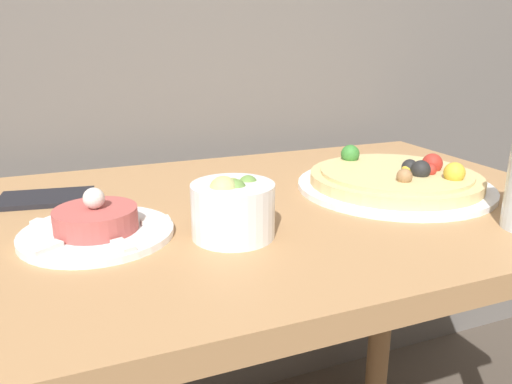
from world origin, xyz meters
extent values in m
cube|color=#AD7F51|center=(0.00, 0.33, 0.71)|extent=(1.10, 0.67, 0.03)
cylinder|color=#AD7F51|center=(0.49, 0.61, 0.34)|extent=(0.06, 0.06, 0.69)
cylinder|color=white|center=(0.27, 0.32, 0.73)|extent=(0.34, 0.34, 0.01)
cylinder|color=#E5C17F|center=(0.27, 0.32, 0.74)|extent=(0.30, 0.30, 0.02)
cylinder|color=#E0C684|center=(0.27, 0.32, 0.76)|extent=(0.26, 0.26, 0.01)
sphere|color=gold|center=(0.33, 0.24, 0.77)|extent=(0.03, 0.03, 0.03)
sphere|color=#B22D23|center=(0.33, 0.31, 0.77)|extent=(0.04, 0.04, 0.04)
sphere|color=#387F33|center=(0.24, 0.42, 0.77)|extent=(0.04, 0.04, 0.04)
sphere|color=#B22D23|center=(0.31, 0.28, 0.77)|extent=(0.02, 0.02, 0.02)
sphere|color=#997047|center=(0.24, 0.26, 0.77)|extent=(0.03, 0.03, 0.03)
sphere|color=black|center=(0.29, 0.31, 0.77)|extent=(0.03, 0.03, 0.03)
sphere|color=black|center=(0.29, 0.28, 0.77)|extent=(0.03, 0.03, 0.03)
sphere|color=gold|center=(0.28, 0.31, 0.77)|extent=(0.02, 0.02, 0.02)
cylinder|color=white|center=(-0.24, 0.29, 0.73)|extent=(0.20, 0.20, 0.01)
cylinder|color=#B2514C|center=(-0.24, 0.29, 0.75)|extent=(0.11, 0.11, 0.03)
sphere|color=silver|center=(-0.24, 0.29, 0.78)|extent=(0.03, 0.03, 0.03)
cube|color=white|center=(-0.16, 0.29, 0.74)|extent=(0.04, 0.02, 0.01)
cube|color=white|center=(-0.21, 0.37, 0.74)|extent=(0.03, 0.04, 0.01)
cube|color=white|center=(-0.30, 0.34, 0.74)|extent=(0.04, 0.04, 0.01)
cube|color=white|center=(-0.30, 0.25, 0.74)|extent=(0.04, 0.04, 0.01)
cube|color=white|center=(-0.21, 0.22, 0.74)|extent=(0.03, 0.04, 0.01)
cylinder|color=white|center=(-0.07, 0.23, 0.76)|extent=(0.11, 0.11, 0.07)
sphere|color=#8EA34C|center=(-0.09, 0.22, 0.79)|extent=(0.03, 0.03, 0.03)
sphere|color=#8EA34C|center=(-0.06, 0.24, 0.79)|extent=(0.02, 0.02, 0.02)
sphere|color=#B7BC70|center=(-0.08, 0.22, 0.79)|extent=(0.04, 0.04, 0.04)
sphere|color=#668E42|center=(-0.04, 0.23, 0.79)|extent=(0.03, 0.03, 0.03)
sphere|color=#668E42|center=(-0.06, 0.22, 0.79)|extent=(0.03, 0.03, 0.03)
cube|color=black|center=(-0.30, 0.49, 0.73)|extent=(0.16, 0.11, 0.01)
camera|label=1|loc=(-0.27, -0.37, 0.98)|focal=35.00mm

